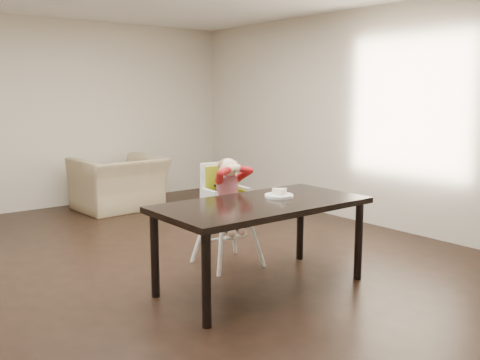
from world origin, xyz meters
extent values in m
plane|color=black|center=(0.00, 0.00, 0.00)|extent=(7.00, 7.00, 0.00)
cube|color=beige|center=(0.00, 3.50, 1.35)|extent=(6.00, 0.02, 2.70)
cube|color=beige|center=(3.00, 0.00, 1.35)|extent=(0.02, 7.00, 2.70)
cube|color=black|center=(0.44, -0.87, 0.72)|extent=(1.80, 0.90, 0.05)
cylinder|color=black|center=(-0.38, -1.24, 0.35)|extent=(0.07, 0.07, 0.70)
cylinder|color=black|center=(1.26, -1.24, 0.35)|extent=(0.07, 0.07, 0.70)
cylinder|color=black|center=(-0.38, -0.50, 0.35)|extent=(0.07, 0.07, 0.70)
cylinder|color=black|center=(1.26, -0.50, 0.35)|extent=(0.07, 0.07, 0.70)
cylinder|color=white|center=(0.37, -0.37, 0.28)|extent=(0.04, 0.04, 0.55)
cylinder|color=white|center=(0.77, -0.40, 0.28)|extent=(0.04, 0.04, 0.55)
cylinder|color=white|center=(0.41, 0.02, 0.28)|extent=(0.04, 0.04, 0.55)
cylinder|color=white|center=(0.80, -0.01, 0.28)|extent=(0.04, 0.04, 0.55)
cube|color=white|center=(0.59, -0.19, 0.55)|extent=(0.42, 0.39, 0.05)
cube|color=#91AF16|center=(0.59, -0.19, 0.59)|extent=(0.34, 0.32, 0.03)
cube|color=white|center=(0.60, -0.04, 0.78)|extent=(0.40, 0.08, 0.41)
cube|color=#91AF16|center=(0.60, -0.07, 0.77)|extent=(0.34, 0.05, 0.38)
cube|color=black|center=(0.53, -0.14, 0.77)|extent=(0.04, 0.18, 0.02)
cube|color=black|center=(0.66, -0.15, 0.77)|extent=(0.04, 0.18, 0.02)
cylinder|color=#B01423|center=(0.59, -0.19, 0.74)|extent=(0.24, 0.24, 0.27)
sphere|color=beige|center=(0.59, -0.21, 0.95)|extent=(0.19, 0.19, 0.18)
ellipsoid|color=brown|center=(0.59, -0.19, 0.97)|extent=(0.19, 0.19, 0.14)
sphere|color=beige|center=(0.54, -0.30, 0.96)|extent=(0.09, 0.09, 0.08)
sphere|color=beige|center=(0.61, -0.31, 0.96)|extent=(0.09, 0.09, 0.08)
cylinder|color=white|center=(0.69, -0.81, 0.76)|extent=(0.26, 0.26, 0.02)
torus|color=white|center=(0.69, -0.81, 0.77)|extent=(0.26, 0.26, 0.01)
imported|color=#9D8A64|center=(0.86, 2.76, 0.50)|extent=(1.20, 0.82, 1.01)
camera|label=1|loc=(-2.40, -4.22, 1.65)|focal=40.00mm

